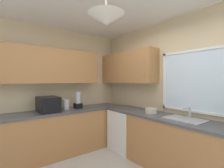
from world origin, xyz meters
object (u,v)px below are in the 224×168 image
(dishwasher, at_px, (126,130))
(sink_assembly, at_px, (185,119))
(kettle, at_px, (66,105))
(blender_appliance, at_px, (78,101))
(bowl, at_px, (151,111))
(microwave, at_px, (48,104))

(dishwasher, relative_size, sink_assembly, 1.48)
(kettle, xyz_separation_m, blender_appliance, (-0.02, 0.28, 0.05))
(blender_appliance, bearing_deg, dishwasher, 51.55)
(bowl, bearing_deg, dishwasher, -177.35)
(bowl, xyz_separation_m, blender_appliance, (-1.31, -0.86, 0.12))
(dishwasher, xyz_separation_m, bowl, (0.65, 0.03, 0.52))
(sink_assembly, bearing_deg, bowl, -179.41)
(sink_assembly, relative_size, blender_appliance, 1.60)
(kettle, bearing_deg, microwave, -93.29)
(bowl, height_order, blender_appliance, blender_appliance)
(microwave, relative_size, kettle, 2.23)
(dishwasher, relative_size, kettle, 3.96)
(dishwasher, distance_m, blender_appliance, 1.24)
(microwave, relative_size, bowl, 2.19)
(dishwasher, distance_m, sink_assembly, 1.38)
(blender_appliance, bearing_deg, bowl, 33.37)
(dishwasher, xyz_separation_m, blender_appliance, (-0.66, -0.83, 0.63))
(microwave, distance_m, kettle, 0.35)
(kettle, height_order, sink_assembly, kettle)
(dishwasher, bearing_deg, microwave, -114.31)
(dishwasher, xyz_separation_m, kettle, (-0.64, -1.11, 0.58))
(sink_assembly, bearing_deg, microwave, -142.54)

